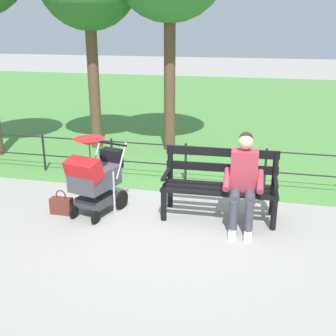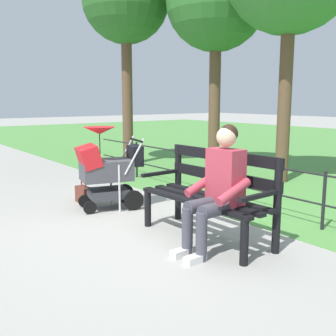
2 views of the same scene
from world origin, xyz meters
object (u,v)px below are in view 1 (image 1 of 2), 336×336
Objects in this scene: stroller at (95,175)px; handbag at (62,205)px; person_on_bench at (244,178)px; park_bench at (220,181)px.

handbag is (0.49, 0.11, -0.47)m from stroller.
person_on_bench is at bearing -174.40° from handbag.
person_on_bench is at bearing 146.14° from park_bench.
person_on_bench is 2.64m from handbag.
park_bench is at bearing -168.30° from stroller.
park_bench is 2.32m from handbag.
park_bench is at bearing -168.00° from handbag.
stroller is at bearing 11.70° from park_bench.
park_bench reaches higher than handbag.
handbag is at bearing 5.60° from person_on_bench.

